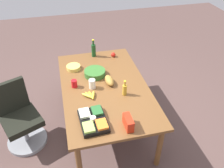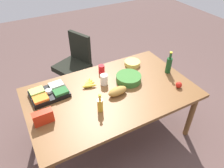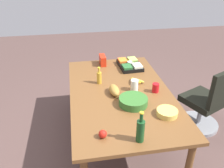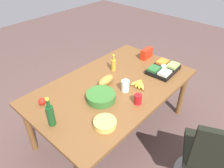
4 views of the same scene
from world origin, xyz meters
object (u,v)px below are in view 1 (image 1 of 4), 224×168
Objects in this scene: apple_red at (113,55)px; veggie_tray at (93,120)px; salad_bowl at (95,73)px; dressing_bottle at (125,89)px; banana_bunch at (90,95)px; chip_bowl at (73,67)px; mayo_jar at (92,84)px; chip_bag_red at (128,122)px; wine_bottle at (94,50)px; red_solo_cup at (74,84)px; bread_loaf at (109,80)px; conference_table at (105,89)px; office_chair at (21,122)px.

apple_red is 0.17× the size of veggie_tray.
dressing_bottle is at bearing -150.73° from salad_bowl.
veggie_tray reaches higher than apple_red.
chip_bowl is at bearing 11.02° from banana_bunch.
dressing_bottle reaches higher than mayo_jar.
banana_bunch is 0.74m from chip_bowl.
chip_bag_red reaches higher than chip_bowl.
chip_bag_red is 1.48× the size of mayo_jar.
banana_bunch is 2.55× the size of apple_red.
salad_bowl is (-0.56, 0.08, -0.08)m from wine_bottle.
wine_bottle is 0.57m from salad_bowl.
apple_red is at bearing -72.32° from chip_bowl.
red_solo_cup is at bearing 123.40° from salad_bowl.
dressing_bottle is 0.71m from red_solo_cup.
apple_red is 0.75m from bread_loaf.
dressing_bottle is 0.62m from salad_bowl.
conference_table is 14.62× the size of mayo_jar.
red_solo_cup is 0.39m from salad_bowl.
banana_bunch is 0.90× the size of chip_bowl.
office_chair is 1.58m from chip_bag_red.
dressing_bottle reaches higher than conference_table.
salad_bowl is at bearing 32.95° from bread_loaf.
chip_bag_red is at bearing -160.64° from chip_bowl.
banana_bunch is (0.63, 0.33, -0.04)m from chip_bag_red.
bread_loaf is 0.67m from chip_bowl.
dressing_bottle reaches higher than bread_loaf.
banana_bunch is at bearing 149.87° from apple_red.
chip_bowl is (0.54, 0.38, 0.10)m from conference_table.
salad_bowl reaches higher than chip_bowl.
chip_bag_red is 0.58m from dressing_bottle.
banana_bunch is 1.76× the size of red_solo_cup.
salad_bowl is at bearing -129.81° from chip_bowl.
banana_bunch is 0.20m from mayo_jar.
mayo_jar is at bearing -18.35° from banana_bunch.
red_solo_cup is (0.27, 0.18, 0.03)m from banana_bunch.
dressing_bottle is 2.93× the size of apple_red.
chip_bowl is (-0.22, 0.69, -0.01)m from apple_red.
salad_bowl is at bearing -73.19° from office_chair.
bread_loaf is (0.23, -0.31, 0.03)m from banana_bunch.
apple_red is 0.73m from chip_bowl.
chip_bag_red is 0.93× the size of chip_bowl.
wine_bottle is 0.88m from mayo_jar.
wine_bottle is 0.70× the size of veggie_tray.
chip_bag_red is 0.86m from bread_loaf.
office_chair is 1.13m from mayo_jar.
red_solo_cup is at bearing 33.41° from banana_bunch.
conference_table is at bearing 6.89° from chip_bag_red.
banana_bunch is (0.06, 0.46, -0.06)m from dressing_bottle.
apple_red is at bearing -7.82° from chip_bag_red.
veggie_tray is 1.81× the size of bread_loaf.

